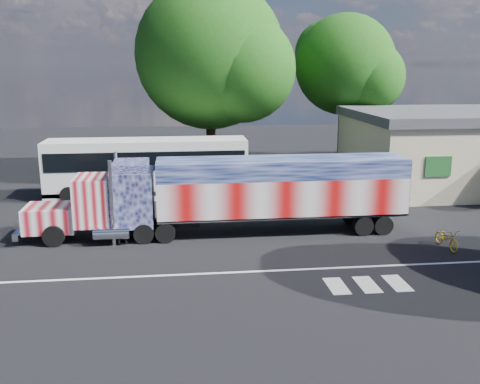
{
  "coord_description": "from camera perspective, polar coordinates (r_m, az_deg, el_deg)",
  "views": [
    {
      "loc": [
        -3.03,
        -23.15,
        8.2
      ],
      "look_at": [
        0.0,
        3.0,
        1.9
      ],
      "focal_mm": 40.0,
      "sensor_mm": 36.0,
      "label": 1
    }
  ],
  "objects": [
    {
      "name": "woman",
      "position": [
        25.64,
        -12.45,
        -3.43
      ],
      "size": [
        0.75,
        0.61,
        1.79
      ],
      "primitive_type": "imported",
      "rotation": [
        0.0,
        0.0,
        0.31
      ],
      "color": "slate",
      "rests_on": "ground"
    },
    {
      "name": "coach_bus",
      "position": [
        34.24,
        -9.84,
        2.63
      ],
      "size": [
        12.51,
        2.91,
        3.64
      ],
      "color": "white",
      "rests_on": "ground"
    },
    {
      "name": "bicycle",
      "position": [
        26.24,
        21.2,
        -4.61
      ],
      "size": [
        0.77,
        1.86,
        0.95
      ],
      "primitive_type": "imported",
      "rotation": [
        0.0,
        0.0,
        0.08
      ],
      "color": "gold",
      "rests_on": "ground"
    },
    {
      "name": "ground",
      "position": [
        24.75,
        0.8,
        -5.89
      ],
      "size": [
        100.0,
        100.0,
        0.0
      ],
      "primitive_type": "plane",
      "color": "black"
    },
    {
      "name": "lane_markings",
      "position": [
        21.57,
        6.68,
        -8.97
      ],
      "size": [
        30.0,
        2.67,
        0.01
      ],
      "color": "silver",
      "rests_on": "ground"
    },
    {
      "name": "semi_truck",
      "position": [
        26.16,
        -0.55,
        -0.11
      ],
      "size": [
        18.8,
        2.97,
        4.01
      ],
      "color": "black",
      "rests_on": "ground"
    },
    {
      "name": "tree_n_mid",
      "position": [
        39.77,
        -2.96,
        14.38
      ],
      "size": [
        11.29,
        10.75,
        14.28
      ],
      "color": "black",
      "rests_on": "ground"
    },
    {
      "name": "tree_ne_a",
      "position": [
        44.09,
        11.34,
        13.12
      ],
      "size": [
        8.29,
        7.9,
        12.14
      ],
      "color": "black",
      "rests_on": "ground"
    }
  ]
}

